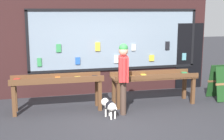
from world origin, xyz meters
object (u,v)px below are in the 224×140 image
(display_table_right, at_px, (154,79))
(sandwich_board_sign, at_px, (220,82))
(display_table_left, at_px, (57,83))
(small_dog, at_px, (109,105))
(person_browsing, at_px, (123,73))

(display_table_right, xyz_separation_m, sandwich_board_sign, (2.00, -0.07, -0.19))
(display_table_right, distance_m, sandwich_board_sign, 2.01)
(display_table_left, xyz_separation_m, small_dog, (1.15, -0.78, -0.43))
(person_browsing, distance_m, sandwich_board_sign, 3.12)
(small_dog, relative_size, sandwich_board_sign, 0.60)
(display_table_right, distance_m, person_browsing, 1.24)
(display_table_right, relative_size, person_browsing, 1.33)
(person_browsing, relative_size, sandwich_board_sign, 1.78)
(display_table_left, bearing_deg, display_table_right, -0.06)
(display_table_left, relative_size, small_dog, 3.94)
(display_table_left, height_order, sandwich_board_sign, sandwich_board_sign)
(display_table_left, bearing_deg, sandwich_board_sign, -0.93)
(person_browsing, distance_m, small_dog, 0.85)
(sandwich_board_sign, bearing_deg, small_dog, -166.81)
(person_browsing, bearing_deg, small_dog, 126.67)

